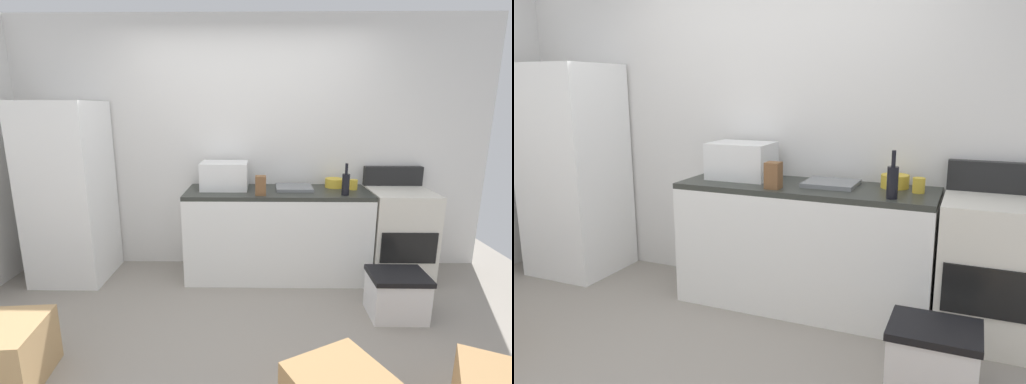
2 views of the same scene
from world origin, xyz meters
The scene contains 12 objects.
ground_plane centered at (0.00, 0.00, 0.00)m, with size 6.00×6.00×0.00m, color gray.
wall_back centered at (0.00, 1.55, 1.30)m, with size 5.00×0.10×2.60m, color silver.
kitchen_counter centered at (0.30, 1.20, 0.45)m, with size 1.80×0.60×0.90m.
refrigerator centered at (-1.75, 1.15, 0.88)m, with size 0.68×0.66×1.76m, color white.
stove_oven centered at (1.52, 1.21, 0.47)m, with size 0.60×0.61×1.10m.
microwave centered at (-0.23, 1.27, 1.04)m, with size 0.46×0.34×0.27m, color white.
sink_basin centered at (0.47, 1.26, 0.92)m, with size 0.36×0.32×0.03m, color slate.
wine_bottle centered at (0.93, 1.01, 1.01)m, with size 0.07×0.07×0.30m.
coffee_mug centered at (1.06, 1.25, 0.95)m, with size 0.08×0.08×0.10m, color gold.
knife_block centered at (0.13, 1.01, 0.99)m, with size 0.10×0.10×0.18m, color brown.
mixing_bowl centered at (0.89, 1.35, 0.95)m, with size 0.19×0.19×0.09m, color gold.
storage_bin centered at (1.26, 0.45, 0.19)m, with size 0.46×0.36×0.38m.
Camera 2 is at (1.38, -2.01, 1.58)m, focal length 34.46 mm.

